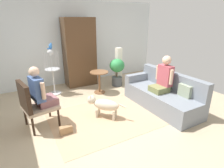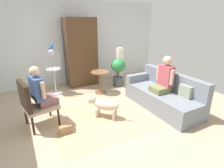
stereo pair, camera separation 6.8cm
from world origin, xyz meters
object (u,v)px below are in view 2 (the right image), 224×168
armchair (33,102)px  person_on_couch (164,78)px  person_on_armchair (40,90)px  round_end_table (100,79)px  armoire_cabinet (81,52)px  parrot (52,46)px  dog (104,104)px  column_lamp (120,66)px  handbag (66,129)px  bird_cage_stand (54,71)px  couch (163,95)px  potted_plant (118,69)px

armchair → person_on_couch: bearing=-10.6°
armchair → person_on_armchair: person_on_armchair is taller
armchair → round_end_table: size_ratio=1.53×
round_end_table → armoire_cabinet: (-0.22, 1.00, 0.66)m
parrot → armchair: bearing=-115.1°
armchair → dog: 1.47m
person_on_armchair → dog: size_ratio=1.14×
dog → parrot: 2.32m
column_lamp → handbag: bearing=-140.0°
bird_cage_stand → handbag: (-0.26, -2.14, -0.63)m
parrot → handbag: 2.54m
person_on_couch → round_end_table: 1.92m
armoire_cabinet → couch: bearing=-64.6°
armchair → bird_cage_stand: size_ratio=0.76×
bird_cage_stand → person_on_couch: bearing=-45.1°
couch → armchair: 3.02m
potted_plant → person_on_couch: bearing=-84.5°
couch → bird_cage_stand: bird_cage_stand is taller
armoire_cabinet → handbag: size_ratio=8.97×
couch → handbag: couch is taller
handbag → couch: bearing=-0.4°
armchair → person_on_armchair: size_ratio=1.23×
person_on_armchair → potted_plant: (2.58, 1.33, -0.22)m
person_on_couch → bird_cage_stand: 3.09m
person_on_armchair → armoire_cabinet: bearing=52.4°
person_on_couch → potted_plant: size_ratio=0.96×
person_on_armchair → bird_cage_stand: bird_cage_stand is taller
armchair → column_lamp: (2.90, 1.52, 0.04)m
person_on_couch → person_on_armchair: size_ratio=1.06×
couch → round_end_table: 1.89m
armoire_cabinet → person_on_couch: bearing=-65.6°
couch → potted_plant: potted_plant is taller
armoire_cabinet → handbag: 3.04m
round_end_table → parrot: bearing=154.5°
armoire_cabinet → round_end_table: bearing=-77.4°
couch → person_on_armchair: bearing=168.8°
potted_plant → person_on_armchair: bearing=-152.8°
armchair → dog: (1.42, -0.30, -0.25)m
column_lamp → armoire_cabinet: size_ratio=0.57×
person_on_armchair → parrot: (0.60, 1.61, 0.64)m
round_end_table → potted_plant: size_ratio=0.73×
potted_plant → dog: bearing=-128.6°
bird_cage_stand → column_lamp: bird_cage_stand is taller
couch → armoire_cabinet: size_ratio=0.95×
bird_cage_stand → armoire_cabinet: size_ratio=0.61×
person_on_armchair → couch: bearing=-11.2°
round_end_table → potted_plant: 0.84m
person_on_armchair → column_lamp: bearing=28.6°
bird_cage_stand → parrot: (0.02, 0.00, 0.70)m
dog → column_lamp: column_lamp is taller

